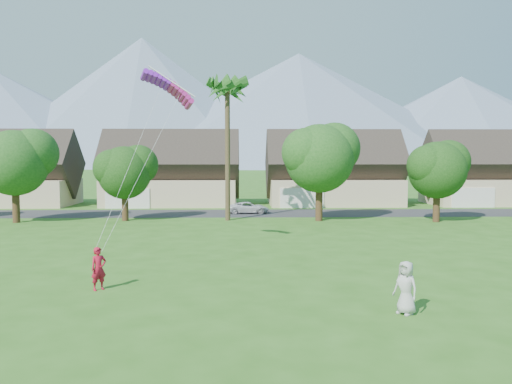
{
  "coord_description": "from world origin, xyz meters",
  "views": [
    {
      "loc": [
        -0.67,
        -15.28,
        5.57
      ],
      "look_at": [
        0.0,
        10.0,
        3.8
      ],
      "focal_mm": 35.0,
      "sensor_mm": 36.0,
      "label": 1
    }
  ],
  "objects_px": {
    "watcher": "(406,288)",
    "parked_car": "(248,208)",
    "kite_flyer": "(99,269)",
    "parafoil_kite": "(169,86)"
  },
  "relations": [
    {
      "from": "parafoil_kite",
      "to": "watcher",
      "type": "bearing_deg",
      "value": -59.79
    },
    {
      "from": "watcher",
      "to": "kite_flyer",
      "type": "bearing_deg",
      "value": -143.21
    },
    {
      "from": "kite_flyer",
      "to": "parked_car",
      "type": "bearing_deg",
      "value": 36.2
    },
    {
      "from": "kite_flyer",
      "to": "watcher",
      "type": "height_order",
      "value": "watcher"
    },
    {
      "from": "parafoil_kite",
      "to": "kite_flyer",
      "type": "bearing_deg",
      "value": -115.16
    },
    {
      "from": "parked_car",
      "to": "kite_flyer",
      "type": "bearing_deg",
      "value": 163.56
    },
    {
      "from": "watcher",
      "to": "parafoil_kite",
      "type": "relative_size",
      "value": 0.58
    },
    {
      "from": "kite_flyer",
      "to": "parked_car",
      "type": "height_order",
      "value": "kite_flyer"
    },
    {
      "from": "watcher",
      "to": "parked_car",
      "type": "height_order",
      "value": "watcher"
    },
    {
      "from": "kite_flyer",
      "to": "parafoil_kite",
      "type": "distance_m",
      "value": 11.76
    }
  ]
}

